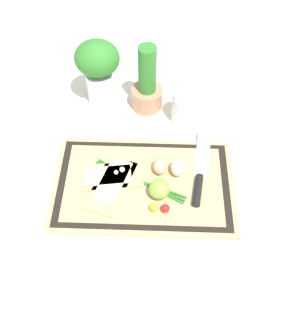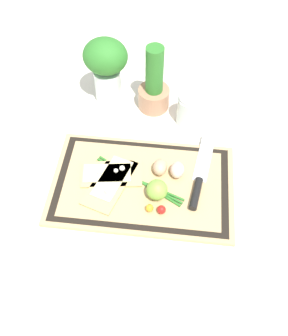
{
  "view_description": "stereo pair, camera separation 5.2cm",
  "coord_description": "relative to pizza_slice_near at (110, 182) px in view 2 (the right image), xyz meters",
  "views": [
    {
      "loc": [
        0.02,
        -0.63,
        0.93
      ],
      "look_at": [
        0.0,
        0.04,
        0.03
      ],
      "focal_mm": 42.0,
      "sensor_mm": 36.0,
      "label": 1
    },
    {
      "loc": [
        0.07,
        -0.62,
        0.93
      ],
      "look_at": [
        0.0,
        0.04,
        0.03
      ],
      "focal_mm": 42.0,
      "sensor_mm": 36.0,
      "label": 2
    }
  ],
  "objects": [
    {
      "name": "pizza_slice_near",
      "position": [
        0.0,
        0.0,
        0.0
      ],
      "size": [
        0.15,
        0.21,
        0.02
      ],
      "color": "tan",
      "rests_on": "cutting_board"
    },
    {
      "name": "pizza_slice_far",
      "position": [
        -0.0,
        0.03,
        0.0
      ],
      "size": [
        0.18,
        0.11,
        0.02
      ],
      "color": "tan",
      "rests_on": "cutting_board"
    },
    {
      "name": "knife",
      "position": [
        0.25,
        0.03,
        0.0
      ],
      "size": [
        0.07,
        0.28,
        0.02
      ],
      "color": "silver",
      "rests_on": "cutting_board"
    },
    {
      "name": "cutting_board",
      "position": [
        0.09,
        0.01,
        -0.01
      ],
      "size": [
        0.52,
        0.32,
        0.02
      ],
      "color": "tan",
      "rests_on": "ground_plane"
    },
    {
      "name": "scallion_bunch",
      "position": [
        0.08,
        0.02,
        -0.0
      ],
      "size": [
        0.27,
        0.15,
        0.01
      ],
      "color": "#2D7528",
      "rests_on": "cutting_board"
    },
    {
      "name": "egg_pink",
      "position": [
        0.18,
        0.05,
        0.01
      ],
      "size": [
        0.04,
        0.05,
        0.04
      ],
      "primitive_type": "ellipsoid",
      "color": "beige",
      "rests_on": "cutting_board"
    },
    {
      "name": "cherry_tomato_red",
      "position": [
        0.15,
        -0.08,
        0.01
      ],
      "size": [
        0.02,
        0.02,
        0.02
      ],
      "primitive_type": "sphere",
      "color": "red",
      "rests_on": "cutting_board"
    },
    {
      "name": "egg_brown",
      "position": [
        0.13,
        0.06,
        0.01
      ],
      "size": [
        0.04,
        0.05,
        0.04
      ],
      "primitive_type": "ellipsoid",
      "color": "tan",
      "rests_on": "cutting_board"
    },
    {
      "name": "ground_plane",
      "position": [
        0.09,
        0.01,
        -0.02
      ],
      "size": [
        6.0,
        6.0,
        0.0
      ],
      "primitive_type": "plane",
      "color": "silver"
    },
    {
      "name": "cherry_tomato_yellow",
      "position": [
        0.12,
        -0.08,
        0.01
      ],
      "size": [
        0.02,
        0.02,
        0.02
      ],
      "primitive_type": "sphere",
      "color": "gold",
      "rests_on": "cutting_board"
    },
    {
      "name": "herb_glass",
      "position": [
        -0.06,
        0.36,
        0.12
      ],
      "size": [
        0.14,
        0.12,
        0.23
      ],
      "color": "silver",
      "rests_on": "ground_plane"
    },
    {
      "name": "herb_pot",
      "position": [
        0.09,
        0.34,
        0.06
      ],
      "size": [
        0.1,
        0.1,
        0.23
      ],
      "color": "#AD7A5B",
      "rests_on": "ground_plane"
    },
    {
      "name": "lime",
      "position": [
        0.13,
        -0.03,
        0.02
      ],
      "size": [
        0.06,
        0.06,
        0.06
      ],
      "primitive_type": "sphere",
      "color": "#7FB742",
      "rests_on": "cutting_board"
    },
    {
      "name": "sauce_jar",
      "position": [
        0.21,
        0.28,
        0.03
      ],
      "size": [
        0.08,
        0.08,
        0.11
      ],
      "color": "silver",
      "rests_on": "ground_plane"
    }
  ]
}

